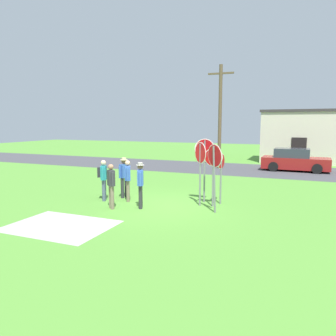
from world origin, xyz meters
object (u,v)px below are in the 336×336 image
(stop_sign_rear_right, at_px, (221,170))
(utility_pole, at_px, (220,115))
(person_in_teal, at_px, (103,177))
(stop_sign_center_cluster, at_px, (205,158))
(person_with_sunhat, at_px, (140,182))
(stop_sign_nearest, at_px, (214,166))
(person_in_dark_shirt, at_px, (124,175))
(stop_sign_low_front, at_px, (200,162))
(parked_car_on_street, at_px, (295,161))
(person_on_left, at_px, (128,178))
(stop_sign_leaning_left, at_px, (213,167))
(person_in_blue, at_px, (111,184))

(stop_sign_rear_right, bearing_deg, utility_pole, 103.84)
(utility_pole, distance_m, person_in_teal, 12.06)
(stop_sign_center_cluster, height_order, person_with_sunhat, stop_sign_center_cluster)
(stop_sign_center_cluster, bearing_deg, stop_sign_nearest, -61.45)
(person_in_dark_shirt, bearing_deg, person_in_teal, -124.61)
(stop_sign_low_front, relative_size, person_in_teal, 1.46)
(parked_car_on_street, relative_size, person_on_left, 2.57)
(stop_sign_leaning_left, bearing_deg, stop_sign_rear_right, 69.88)
(stop_sign_nearest, bearing_deg, person_on_left, 174.36)
(person_in_blue, xyz_separation_m, person_on_left, (-0.01, 1.27, 0.00))
(stop_sign_rear_right, distance_m, stop_sign_center_cluster, 0.82)
(stop_sign_leaning_left, distance_m, person_in_teal, 4.54)
(utility_pole, distance_m, stop_sign_low_front, 11.17)
(stop_sign_leaning_left, bearing_deg, person_on_left, -171.91)
(person_in_teal, bearing_deg, stop_sign_low_front, 10.38)
(stop_sign_low_front, xyz_separation_m, person_in_dark_shirt, (-3.40, 0.06, -0.73))
(person_with_sunhat, bearing_deg, stop_sign_nearest, 8.87)
(person_in_blue, distance_m, person_in_teal, 1.41)
(stop_sign_center_cluster, height_order, stop_sign_low_front, stop_sign_center_cluster)
(parked_car_on_street, relative_size, stop_sign_leaning_left, 1.91)
(stop_sign_leaning_left, bearing_deg, person_in_dark_shirt, 179.88)
(stop_sign_nearest, height_order, person_in_blue, stop_sign_nearest)
(stop_sign_rear_right, bearing_deg, person_with_sunhat, -145.97)
(parked_car_on_street, xyz_separation_m, person_with_sunhat, (-5.14, -12.71, 0.30))
(stop_sign_low_front, relative_size, person_on_left, 1.46)
(stop_sign_rear_right, xyz_separation_m, person_with_sunhat, (-2.64, -1.78, -0.36))
(person_with_sunhat, bearing_deg, person_in_teal, 165.60)
(stop_sign_low_front, relative_size, stop_sign_nearest, 1.00)
(stop_sign_center_cluster, height_order, stop_sign_nearest, stop_sign_center_cluster)
(person_on_left, bearing_deg, person_in_blue, -89.75)
(stop_sign_nearest, distance_m, person_in_blue, 3.88)
(person_on_left, bearing_deg, person_with_sunhat, -38.74)
(person_in_teal, bearing_deg, person_on_left, 15.75)
(person_in_teal, xyz_separation_m, person_in_dark_shirt, (0.54, 0.78, 0.00))
(utility_pole, relative_size, person_in_dark_shirt, 4.15)
(stop_sign_leaning_left, bearing_deg, utility_pole, 102.28)
(stop_sign_low_front, xyz_separation_m, person_on_left, (-2.94, -0.44, -0.76))
(stop_sign_low_front, distance_m, person_on_left, 3.07)
(utility_pole, height_order, person_in_blue, utility_pole)
(person_in_blue, height_order, person_on_left, same)
(stop_sign_center_cluster, bearing_deg, parked_car_on_street, 73.71)
(person_in_teal, bearing_deg, parked_car_on_street, 59.74)
(stop_sign_leaning_left, height_order, person_with_sunhat, stop_sign_leaning_left)
(person_in_teal, bearing_deg, person_in_blue, -44.55)
(stop_sign_low_front, distance_m, person_with_sunhat, 2.42)
(person_with_sunhat, xyz_separation_m, person_on_left, (-0.98, 0.79, -0.03))
(person_in_teal, bearing_deg, stop_sign_leaning_left, 9.84)
(stop_sign_center_cluster, bearing_deg, stop_sign_rear_right, -3.22)
(stop_sign_leaning_left, distance_m, person_in_blue, 3.90)
(stop_sign_low_front, xyz_separation_m, person_in_teal, (-3.94, -0.72, -0.73))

